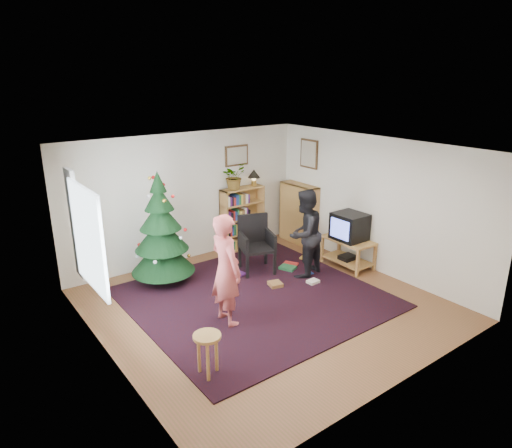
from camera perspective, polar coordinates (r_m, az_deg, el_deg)
floor at (r=7.44m, az=1.23°, el=-10.05°), size 5.00×5.00×0.00m
ceiling at (r=6.63m, az=1.38°, el=9.32°), size 5.00×5.00×0.00m
wall_back at (r=8.96m, az=-8.57°, el=3.32°), size 5.00×0.02×2.50m
wall_front at (r=5.34m, az=18.14°, el=-7.99°), size 5.00×0.02×2.50m
wall_left at (r=5.85m, az=-18.52°, el=-5.69°), size 0.02×5.00×2.50m
wall_right at (r=8.63m, az=14.54°, el=2.36°), size 0.02×5.00×2.50m
rug at (r=7.65m, az=-0.16°, el=-9.13°), size 3.80×3.60×0.02m
window_pane at (r=6.31m, az=-20.26°, el=-1.69°), size 0.04×1.20×1.40m
curtain at (r=6.96m, az=-21.64°, el=-0.02°), size 0.06×0.35×1.60m
picture_back at (r=9.37m, az=-2.44°, el=8.55°), size 0.55×0.03×0.42m
picture_right at (r=9.62m, az=6.65°, el=8.71°), size 0.03×0.50×0.60m
christmas_tree at (r=8.05m, az=-11.74°, el=-1.67°), size 1.11×1.11×2.01m
bookshelf_back at (r=9.58m, az=-1.70°, el=0.86°), size 0.95×0.30×1.30m
bookshelf_right at (r=9.91m, az=5.39°, el=1.38°), size 0.30×0.95×1.30m
tv_stand at (r=8.90m, az=11.43°, el=-3.19°), size 0.54×0.97×0.55m
crt_tv at (r=8.74m, az=11.61°, el=-0.30°), size 0.54×0.58×0.50m
armchair at (r=8.47m, az=-0.36°, el=-2.17°), size 0.74×0.75×1.06m
stool at (r=5.70m, az=-6.11°, el=-14.72°), size 0.34×0.34×0.57m
person_standing at (r=6.61m, az=-3.77°, el=-5.75°), size 0.41×0.62×1.69m
person_by_chair at (r=8.20m, az=6.06°, el=-1.22°), size 0.91×0.79×1.62m
potted_plant at (r=9.24m, az=-2.78°, el=6.00°), size 0.58×0.53×0.54m
table_lamp at (r=9.53m, az=-0.27°, el=6.18°), size 0.26×0.26×0.35m
floor_clutter at (r=8.53m, az=4.15°, el=-5.93°), size 1.72×1.25×0.08m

